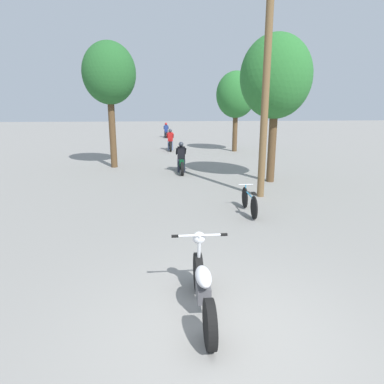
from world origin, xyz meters
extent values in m
plane|color=gray|center=(0.00, 0.00, 0.00)|extent=(120.00, 120.00, 0.00)
cylinder|color=brown|center=(2.55, 7.15, 3.56)|extent=(0.24, 0.24, 7.11)
cylinder|color=#513A23|center=(3.61, 9.41, 1.63)|extent=(0.32, 0.32, 3.26)
ellipsoid|color=#286B2D|center=(3.61, 9.41, 4.14)|extent=(2.78, 2.50, 3.19)
cylinder|color=#513A23|center=(4.07, 18.73, 1.44)|extent=(0.32, 0.32, 2.88)
ellipsoid|color=#286B2D|center=(4.07, 18.73, 3.70)|extent=(2.60, 2.34, 2.99)
cylinder|color=#513A23|center=(-3.25, 13.35, 1.87)|extent=(0.32, 0.32, 3.74)
ellipsoid|color=#235B28|center=(-3.25, 13.35, 4.54)|extent=(2.54, 2.29, 2.92)
cylinder|color=black|center=(-0.27, 1.20, 0.33)|extent=(0.12, 0.67, 0.67)
cylinder|color=black|center=(-0.27, -0.24, 0.33)|extent=(0.12, 0.67, 0.67)
ellipsoid|color=silver|center=(-0.27, 0.48, 0.64)|extent=(0.24, 0.61, 0.20)
cube|color=#4C4C51|center=(-0.27, 0.48, 0.38)|extent=(0.20, 0.36, 0.24)
cylinder|color=silver|center=(-0.27, 1.11, 0.71)|extent=(0.06, 0.23, 0.76)
cylinder|color=silver|center=(-0.27, 1.02, 1.08)|extent=(0.79, 0.04, 0.04)
cylinder|color=black|center=(-0.66, 1.02, 1.08)|extent=(0.11, 0.05, 0.05)
cylinder|color=black|center=(0.13, 1.02, 1.08)|extent=(0.11, 0.05, 0.05)
sphere|color=silver|center=(-0.27, 1.11, 1.00)|extent=(0.21, 0.21, 0.21)
cylinder|color=black|center=(0.06, 12.43, 0.30)|extent=(0.12, 0.61, 0.61)
cylinder|color=black|center=(0.06, 10.95, 0.30)|extent=(0.12, 0.61, 0.61)
cube|color=#0C4723|center=(0.06, 11.69, 0.48)|extent=(0.20, 0.94, 0.28)
cylinder|color=silver|center=(0.06, 12.33, 0.96)|extent=(0.50, 0.03, 0.03)
cylinder|color=#282D3D|center=(-0.07, 11.64, 0.31)|extent=(0.11, 0.11, 0.62)
cylinder|color=#282D3D|center=(0.19, 11.64, 0.31)|extent=(0.11, 0.11, 0.62)
cube|color=black|center=(0.06, 11.67, 0.91)|extent=(0.34, 0.28, 0.60)
cylinder|color=black|center=(-0.14, 11.83, 0.97)|extent=(0.08, 0.47, 0.36)
cylinder|color=black|center=(0.26, 11.83, 0.97)|extent=(0.08, 0.47, 0.36)
sphere|color=#2D333D|center=(0.06, 11.71, 1.31)|extent=(0.22, 0.22, 0.22)
cylinder|color=black|center=(-0.23, 20.28, 0.31)|extent=(0.12, 0.62, 0.62)
cylinder|color=black|center=(-0.23, 18.91, 0.31)|extent=(0.12, 0.62, 0.62)
cube|color=black|center=(-0.23, 19.60, 0.49)|extent=(0.20, 0.88, 0.28)
cylinder|color=silver|center=(-0.23, 20.18, 0.97)|extent=(0.50, 0.03, 0.03)
cylinder|color=slate|center=(-0.36, 19.55, 0.31)|extent=(0.11, 0.11, 0.63)
cylinder|color=slate|center=(-0.10, 19.55, 0.31)|extent=(0.11, 0.11, 0.63)
cube|color=red|center=(-0.23, 19.58, 0.93)|extent=(0.34, 0.28, 0.61)
cylinder|color=red|center=(-0.43, 19.74, 0.98)|extent=(0.08, 0.48, 0.37)
cylinder|color=red|center=(-0.03, 19.74, 0.98)|extent=(0.08, 0.48, 0.37)
sphere|color=#2D333D|center=(-0.23, 19.62, 1.34)|extent=(0.24, 0.24, 0.24)
cylinder|color=black|center=(-0.38, 29.70, 0.28)|extent=(0.12, 0.56, 0.56)
cylinder|color=black|center=(-0.38, 28.34, 0.28)|extent=(0.12, 0.56, 0.56)
cube|color=navy|center=(-0.38, 29.02, 0.46)|extent=(0.20, 0.87, 0.28)
cylinder|color=silver|center=(-0.38, 29.60, 0.91)|extent=(0.50, 0.03, 0.03)
cylinder|color=#38383D|center=(-0.51, 28.97, 0.30)|extent=(0.11, 0.11, 0.60)
cylinder|color=#38383D|center=(-0.25, 28.97, 0.30)|extent=(0.11, 0.11, 0.60)
cube|color=navy|center=(-0.38, 29.00, 0.88)|extent=(0.34, 0.27, 0.57)
cylinder|color=navy|center=(-0.58, 29.16, 0.93)|extent=(0.08, 0.45, 0.35)
cylinder|color=navy|center=(-0.18, 29.16, 0.93)|extent=(0.08, 0.45, 0.35)
sphere|color=#B21919|center=(-0.38, 29.04, 1.27)|extent=(0.24, 0.24, 0.24)
cylinder|color=black|center=(1.68, 5.88, 0.32)|extent=(0.04, 0.65, 0.65)
cylinder|color=black|center=(1.68, 4.80, 0.32)|extent=(0.04, 0.65, 0.65)
cylinder|color=#197FB2|center=(1.68, 5.34, 0.55)|extent=(0.04, 0.86, 0.04)
cylinder|color=#197FB2|center=(1.68, 4.88, 0.52)|extent=(0.03, 0.03, 0.39)
cube|color=black|center=(1.68, 4.88, 0.71)|extent=(0.10, 0.20, 0.05)
cylinder|color=#197FB2|center=(1.68, 5.83, 0.54)|extent=(0.03, 0.03, 0.42)
cylinder|color=silver|center=(1.68, 5.83, 0.75)|extent=(0.44, 0.03, 0.03)
camera|label=1|loc=(-0.84, -4.09, 3.12)|focal=32.00mm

